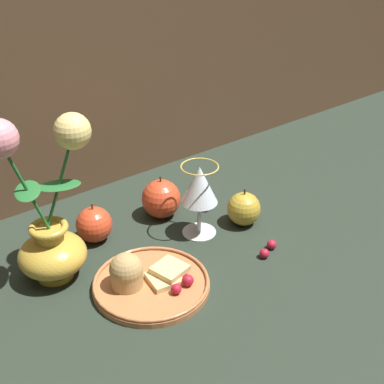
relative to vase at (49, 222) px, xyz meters
The scene contains 11 objects.
ground_plane 0.22m from the vase, 21.03° to the right, with size 2.40×2.40×0.00m, color #232D23.
vase is the anchor object (origin of this frame).
plate_with_pastries 0.19m from the vase, 49.93° to the right, with size 0.20×0.20×0.07m.
wine_glass 0.28m from the vase, ahead, with size 0.07×0.07×0.14m.
apple_beside_vase 0.27m from the vase, 10.63° to the left, with size 0.08×0.08×0.09m.
apple_near_glass 0.14m from the vase, 27.04° to the left, with size 0.07×0.07×0.08m.
apple_at_table_edge 0.38m from the vase, 11.64° to the right, with size 0.07×0.07×0.08m.
berry_near_plate 0.40m from the vase, 26.19° to the right, with size 0.02×0.02×0.02m, color #AD192D.
berry_front_center 0.35m from the vase, ahead, with size 0.02×0.02×0.02m, color #AD192D.
berry_by_glass_stem 0.38m from the vase, 29.88° to the right, with size 0.02×0.02×0.02m, color #AD192D.
berry_under_candlestick 0.45m from the vase, ahead, with size 0.02×0.02×0.02m, color #AD192D.
Camera 1 is at (-0.44, -0.65, 0.58)m, focal length 50.00 mm.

